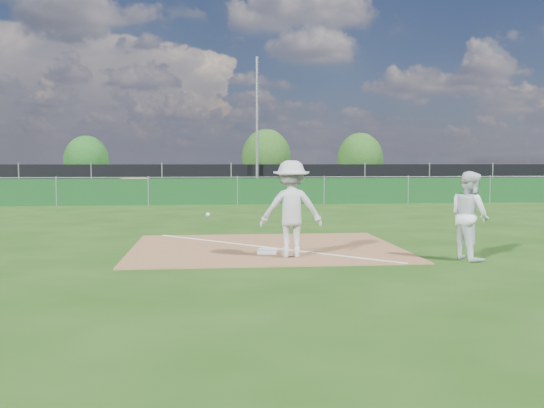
% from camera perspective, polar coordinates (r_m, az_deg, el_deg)
% --- Properties ---
extents(ground, '(90.00, 90.00, 0.00)m').
position_cam_1_polar(ground, '(22.64, -2.69, -0.95)').
color(ground, '#1B400D').
rests_on(ground, ground).
extents(infield_dirt, '(6.00, 5.00, 0.02)m').
position_cam_1_polar(infield_dirt, '(13.72, -0.59, -4.13)').
color(infield_dirt, brown).
rests_on(infield_dirt, ground).
extents(foul_line, '(5.01, 5.01, 0.01)m').
position_cam_1_polar(foul_line, '(13.72, -0.59, -4.07)').
color(foul_line, white).
rests_on(foul_line, infield_dirt).
extents(green_fence, '(44.00, 0.05, 1.20)m').
position_cam_1_polar(green_fence, '(27.58, -3.27, 1.19)').
color(green_fence, '#103C17').
rests_on(green_fence, ground).
extents(dirt_mound, '(3.38, 2.60, 1.17)m').
position_cam_1_polar(dirt_mound, '(31.28, -12.76, 1.40)').
color(dirt_mound, '#9F844D').
rests_on(dirt_mound, ground).
extents(black_fence, '(46.00, 0.04, 1.80)m').
position_cam_1_polar(black_fence, '(35.56, -3.86, 2.30)').
color(black_fence, black).
rests_on(black_fence, ground).
extents(parking_lot, '(46.00, 9.00, 0.01)m').
position_cam_1_polar(parking_lot, '(40.59, -4.11, 1.24)').
color(parking_lot, black).
rests_on(parking_lot, ground).
extents(light_pole, '(0.16, 0.16, 8.00)m').
position_cam_1_polar(light_pole, '(35.39, -1.42, 7.32)').
color(light_pole, slate).
rests_on(light_pole, ground).
extents(first_base, '(0.46, 0.46, 0.08)m').
position_cam_1_polar(first_base, '(12.85, -0.44, -4.45)').
color(first_base, white).
rests_on(first_base, infield_dirt).
extents(play_at_first, '(2.36, 0.77, 1.96)m').
position_cam_1_polar(play_at_first, '(12.24, 1.82, -0.47)').
color(play_at_first, silver).
rests_on(play_at_first, infield_dirt).
extents(runner, '(0.84, 0.98, 1.77)m').
position_cam_1_polar(runner, '(12.66, 18.10, -1.04)').
color(runner, white).
rests_on(runner, ground).
extents(car_left, '(4.75, 2.29, 1.56)m').
position_cam_1_polar(car_left, '(39.47, -13.82, 2.20)').
color(car_left, '#AFB3B8').
rests_on(car_left, parking_lot).
extents(car_mid, '(4.56, 2.79, 1.42)m').
position_cam_1_polar(car_mid, '(40.12, -5.79, 2.22)').
color(car_mid, black).
rests_on(car_mid, parking_lot).
extents(car_right, '(4.50, 3.14, 1.21)m').
position_cam_1_polar(car_right, '(40.28, 5.33, 2.08)').
color(car_right, black).
rests_on(car_right, parking_lot).
extents(tree_left, '(3.26, 3.26, 3.86)m').
position_cam_1_polar(tree_left, '(46.52, -17.08, 3.87)').
color(tree_left, '#382316').
rests_on(tree_left, ground).
extents(tree_mid, '(3.74, 3.74, 4.43)m').
position_cam_1_polar(tree_mid, '(46.19, -0.54, 4.41)').
color(tree_mid, '#382316').
rests_on(tree_mid, ground).
extents(tree_right, '(3.55, 3.55, 4.21)m').
position_cam_1_polar(tree_right, '(47.89, 8.29, 4.22)').
color(tree_right, '#382316').
rests_on(tree_right, ground).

